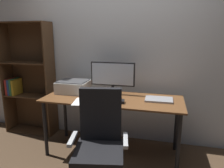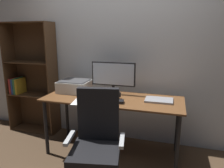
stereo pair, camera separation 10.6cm
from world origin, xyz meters
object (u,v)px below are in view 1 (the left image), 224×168
coffee_mug (117,95)px  office_chair (100,148)px  printer (73,86)px  monitor (113,76)px  laptop (159,99)px  mouse (122,102)px  keyboard (102,101)px  desk (112,104)px  bookshelf (28,80)px

coffee_mug → office_chair: (-0.00, -0.69, -0.33)m
office_chair → printer: bearing=115.7°
monitor → laptop: 0.66m
laptop → printer: size_ratio=0.80×
mouse → coffee_mug: coffee_mug is taller
coffee_mug → keyboard: bearing=-131.4°
mouse → printer: size_ratio=0.24×
keyboard → laptop: bearing=20.3°
desk → keyboard: 0.21m
keyboard → bookshelf: bearing=161.5°
printer → office_chair: 1.11m
desk → mouse: 0.24m
monitor → mouse: 0.46m
keyboard → bookshelf: 1.43m
mouse → desk: bearing=125.6°
desk → laptop: 0.57m
keyboard → laptop: laptop is taller
keyboard → monitor: bearing=86.3°
monitor → office_chair: (0.10, -0.89, -0.52)m
keyboard → office_chair: bearing=-74.0°
bookshelf → coffee_mug: bearing=-13.0°
bookshelf → mouse: bearing=-17.2°
bookshelf → laptop: bearing=-8.2°
desk → bookshelf: bearing=167.0°
coffee_mug → bookshelf: bookshelf is taller
monitor → keyboard: size_ratio=2.00×
monitor → office_chair: bearing=-83.5°
desk → coffee_mug: size_ratio=17.96×
keyboard → office_chair: (0.14, -0.53, -0.29)m
mouse → office_chair: size_ratio=0.10×
monitor → coffee_mug: monitor is taller
mouse → monitor: bearing=111.5°
printer → monitor: bearing=6.2°
mouse → laptop: mouse is taller
desk → keyboard: size_ratio=5.87×
printer → bookshelf: size_ratio=0.24×
laptop → printer: bearing=175.1°
monitor → printer: bearing=-173.8°
office_chair → keyboard: bearing=92.8°
desk → printer: size_ratio=4.26×
keyboard → laptop: (0.64, 0.21, 0.00)m
monitor → laptop: (0.60, -0.14, -0.23)m
mouse → bookshelf: (-1.57, 0.49, 0.07)m
desk → coffee_mug: coffee_mug is taller
keyboard → mouse: bearing=4.2°
office_chair → bookshelf: (-1.48, 1.03, 0.36)m
laptop → monitor: bearing=166.1°
coffee_mug → office_chair: office_chair is taller
coffee_mug → printer: printer is taller
printer → office_chair: office_chair is taller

